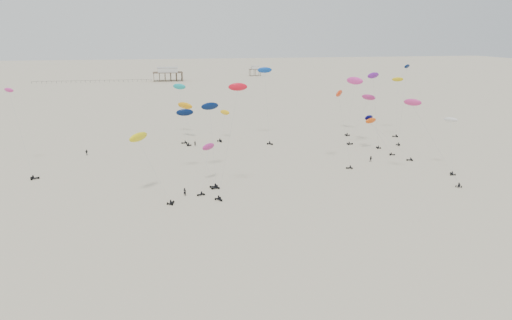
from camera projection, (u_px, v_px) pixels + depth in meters
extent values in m
plane|color=beige|center=(204.00, 113.00, 218.49)|extent=(900.00, 900.00, 0.00)
cube|color=brown|center=(168.00, 72.00, 357.14)|extent=(21.00, 13.00, 0.30)
cube|color=silver|center=(168.00, 70.00, 356.70)|extent=(14.00, 8.40, 3.20)
cube|color=#B2B2AD|center=(168.00, 67.00, 356.26)|extent=(15.00, 9.00, 0.30)
cube|color=brown|center=(255.00, 69.00, 399.66)|extent=(9.00, 7.00, 0.30)
cube|color=silver|center=(255.00, 68.00, 399.33)|extent=(5.60, 4.20, 2.40)
cube|color=#B2B2AD|center=(255.00, 66.00, 398.99)|extent=(6.00, 4.50, 0.30)
cube|color=black|center=(93.00, 80.00, 348.03)|extent=(80.00, 0.10, 0.10)
cylinder|color=gray|center=(223.00, 127.00, 162.74)|extent=(0.03, 0.03, 9.13)
ellipsoid|color=yellow|center=(225.00, 112.00, 164.20)|extent=(3.58, 4.00, 1.95)
cylinder|color=gray|center=(451.00, 147.00, 126.33)|extent=(0.03, 0.03, 13.70)
ellipsoid|color=silver|center=(451.00, 120.00, 128.48)|extent=(3.50, 3.30, 1.69)
cylinder|color=gray|center=(397.00, 108.00, 171.79)|extent=(0.03, 0.03, 20.34)
ellipsoid|color=gold|center=(398.00, 79.00, 174.81)|extent=(4.39, 2.63, 2.03)
cylinder|color=gray|center=(403.00, 106.00, 156.43)|extent=(0.03, 0.03, 23.99)
ellipsoid|color=#051641|center=(407.00, 66.00, 156.79)|extent=(3.48, 3.18, 1.63)
cylinder|color=gray|center=(228.00, 144.00, 104.56)|extent=(0.03, 0.03, 22.77)
ellipsoid|color=red|center=(238.00, 87.00, 103.63)|extent=(4.09, 1.77, 1.98)
cylinder|color=gray|center=(435.00, 144.00, 117.13)|extent=(0.03, 0.03, 21.37)
ellipsoid|color=#D63284|center=(413.00, 102.00, 119.61)|extent=(4.36, 4.18, 2.15)
cylinder|color=gray|center=(267.00, 107.00, 159.39)|extent=(0.03, 0.03, 23.13)
ellipsoid|color=#0D42AB|center=(265.00, 70.00, 161.26)|extent=(4.88, 2.32, 2.39)
cylinder|color=gray|center=(380.00, 136.00, 146.87)|extent=(0.03, 0.03, 13.03)
ellipsoid|color=#050545|center=(369.00, 118.00, 149.81)|extent=(3.67, 2.58, 1.69)
cylinder|color=gray|center=(376.00, 113.00, 150.18)|extent=(0.03, 0.03, 20.69)
ellipsoid|color=#701C9A|center=(373.00, 75.00, 148.02)|extent=(5.17, 3.83, 2.38)
cylinder|color=gray|center=(344.00, 131.00, 130.11)|extent=(0.03, 0.03, 18.55)
ellipsoid|color=red|center=(339.00, 93.00, 130.36)|extent=(3.96, 4.59, 2.17)
cylinder|color=gray|center=(390.00, 140.00, 143.13)|extent=(0.03, 0.03, 17.29)
ellipsoid|color=#EB4E0C|center=(371.00, 121.00, 148.35)|extent=(4.66, 3.38, 2.14)
cylinder|color=gray|center=(21.00, 133.00, 123.67)|extent=(0.03, 0.03, 24.16)
ellipsoid|color=#DB339A|center=(9.00, 90.00, 126.92)|extent=(3.35, 2.98, 1.56)
cylinder|color=gray|center=(205.00, 170.00, 112.39)|extent=(0.03, 0.03, 12.32)
ellipsoid|color=#BD2C84|center=(208.00, 147.00, 116.10)|extent=(3.98, 3.75, 1.97)
cylinder|color=gray|center=(213.00, 146.00, 117.96)|extent=(0.03, 0.03, 21.01)
ellipsoid|color=#051848|center=(210.00, 106.00, 122.73)|extent=(5.03, 3.28, 2.34)
cylinder|color=gray|center=(359.00, 121.00, 156.83)|extent=(0.03, 0.03, 14.49)
ellipsoid|color=#BD2C7C|center=(369.00, 97.00, 156.19)|extent=(4.57, 5.21, 2.43)
cylinder|color=gray|center=(187.00, 126.00, 159.60)|extent=(0.03, 0.03, 14.32)
ellipsoid|color=orange|center=(185.00, 106.00, 163.37)|extent=(6.37, 6.64, 3.09)
cylinder|color=gray|center=(155.00, 171.00, 104.20)|extent=(0.03, 0.03, 14.62)
ellipsoid|color=yellow|center=(138.00, 137.00, 105.23)|extent=(5.29, 5.66, 2.69)
cylinder|color=gray|center=(199.00, 149.00, 118.10)|extent=(0.03, 0.03, 20.36)
ellipsoid|color=#051540|center=(185.00, 112.00, 122.25)|extent=(4.33, 1.77, 2.11)
cylinder|color=gray|center=(182.00, 114.00, 163.65)|extent=(0.03, 0.03, 20.71)
ellipsoid|color=#17A3AE|center=(179.00, 86.00, 168.25)|extent=(5.11, 4.31, 2.42)
cylinder|color=gray|center=(351.00, 109.00, 171.76)|extent=(0.03, 0.03, 17.87)
ellipsoid|color=#E335A0|center=(355.00, 81.00, 172.76)|extent=(5.88, 6.50, 3.17)
imported|color=black|center=(185.00, 196.00, 108.55)|extent=(0.92, 0.85, 2.10)
imported|color=black|center=(371.00, 162.00, 136.69)|extent=(1.08, 0.85, 1.94)
imported|color=black|center=(87.00, 155.00, 144.01)|extent=(1.26, 0.82, 1.98)
imported|color=black|center=(195.00, 146.00, 155.43)|extent=(0.73, 0.53, 1.89)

